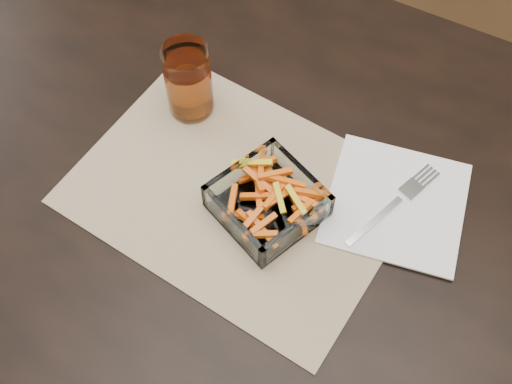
% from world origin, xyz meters
% --- Properties ---
extents(dining_table, '(1.60, 0.90, 0.75)m').
position_xyz_m(dining_table, '(0.00, 0.00, 0.66)').
color(dining_table, black).
rests_on(dining_table, ground).
extents(placemat, '(0.48, 0.37, 0.00)m').
position_xyz_m(placemat, '(-0.10, -0.02, 0.75)').
color(placemat, tan).
rests_on(placemat, dining_table).
extents(glass_bowl, '(0.17, 0.17, 0.05)m').
position_xyz_m(glass_bowl, '(-0.05, -0.03, 0.77)').
color(glass_bowl, white).
rests_on(glass_bowl, placemat).
extents(tumbler, '(0.07, 0.07, 0.12)m').
position_xyz_m(tumbler, '(-0.24, 0.08, 0.81)').
color(tumbler, white).
rests_on(tumbler, placemat).
extents(napkin, '(0.22, 0.22, 0.00)m').
position_xyz_m(napkin, '(0.11, 0.07, 0.76)').
color(napkin, white).
rests_on(napkin, placemat).
extents(fork, '(0.08, 0.18, 0.00)m').
position_xyz_m(fork, '(0.11, 0.07, 0.76)').
color(fork, silver).
rests_on(fork, napkin).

